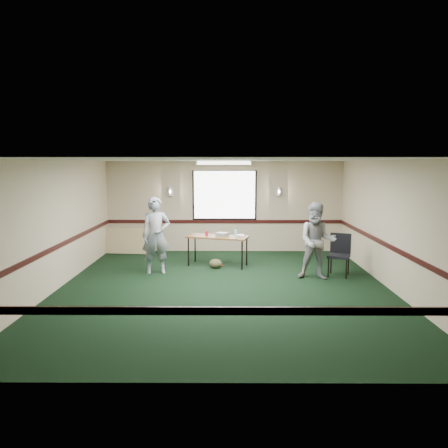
{
  "coord_description": "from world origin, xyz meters",
  "views": [
    {
      "loc": [
        0.06,
        -8.95,
        2.63
      ],
      "look_at": [
        0.0,
        1.3,
        1.2
      ],
      "focal_mm": 35.0,
      "sensor_mm": 36.0,
      "label": 1
    }
  ],
  "objects_px": {
    "conference_chair": "(340,251)",
    "person_left": "(156,235)",
    "person_right": "(317,241)",
    "projector": "(222,234)",
    "folding_table": "(218,238)"
  },
  "relations": [
    {
      "from": "person_left",
      "to": "projector",
      "type": "bearing_deg",
      "value": 13.6
    },
    {
      "from": "projector",
      "to": "person_right",
      "type": "relative_size",
      "value": 0.16
    },
    {
      "from": "conference_chair",
      "to": "person_right",
      "type": "relative_size",
      "value": 0.56
    },
    {
      "from": "folding_table",
      "to": "person_left",
      "type": "distance_m",
      "value": 1.67
    },
    {
      "from": "conference_chair",
      "to": "folding_table",
      "type": "bearing_deg",
      "value": -176.04
    },
    {
      "from": "folding_table",
      "to": "projector",
      "type": "distance_m",
      "value": 0.16
    },
    {
      "from": "conference_chair",
      "to": "person_right",
      "type": "xyz_separation_m",
      "value": [
        -0.61,
        -0.35,
        0.3
      ]
    },
    {
      "from": "projector",
      "to": "person_right",
      "type": "xyz_separation_m",
      "value": [
        2.17,
        -1.29,
        0.06
      ]
    },
    {
      "from": "projector",
      "to": "person_right",
      "type": "distance_m",
      "value": 2.52
    },
    {
      "from": "projector",
      "to": "person_left",
      "type": "distance_m",
      "value": 1.76
    },
    {
      "from": "conference_chair",
      "to": "person_right",
      "type": "height_order",
      "value": "person_right"
    },
    {
      "from": "folding_table",
      "to": "projector",
      "type": "xyz_separation_m",
      "value": [
        0.12,
        -0.02,
        0.1
      ]
    },
    {
      "from": "folding_table",
      "to": "projector",
      "type": "relative_size",
      "value": 6.03
    },
    {
      "from": "conference_chair",
      "to": "person_left",
      "type": "bearing_deg",
      "value": -160.05
    },
    {
      "from": "folding_table",
      "to": "person_right",
      "type": "bearing_deg",
      "value": -13.49
    }
  ]
}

